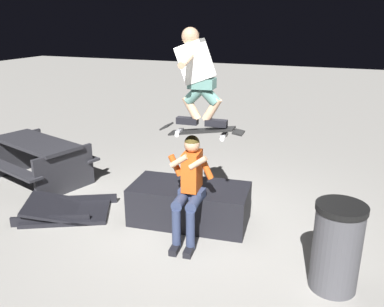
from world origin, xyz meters
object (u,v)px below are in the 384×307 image
(skater_airborne, at_px, (197,73))
(picnic_table_back, at_px, (38,155))
(skateboard, at_px, (202,131))
(kicker_ramp, at_px, (67,211))
(ledge_box_main, at_px, (190,204))
(person_sitting_on_ledge, at_px, (190,184))
(trash_bin, at_px, (337,247))

(skater_airborne, relative_size, picnic_table_back, 0.56)
(skateboard, relative_size, kicker_ramp, 0.72)
(skater_airborne, bearing_deg, ledge_box_main, -56.74)
(kicker_ramp, distance_m, picnic_table_back, 1.56)
(skateboard, xyz_separation_m, picnic_table_back, (3.30, -0.77, -0.96))
(skater_airborne, bearing_deg, person_sitting_on_ledge, 39.84)
(person_sitting_on_ledge, relative_size, skateboard, 1.34)
(ledge_box_main, bearing_deg, person_sitting_on_ledge, 111.73)
(person_sitting_on_ledge, distance_m, skater_airborne, 1.37)
(skater_airborne, distance_m, trash_bin, 2.43)
(skater_airborne, relative_size, kicker_ramp, 0.78)
(ledge_box_main, distance_m, kicker_ramp, 1.84)
(person_sitting_on_ledge, distance_m, kicker_ramp, 2.08)
(skateboard, bearing_deg, trash_bin, 165.58)
(person_sitting_on_ledge, height_order, kicker_ramp, person_sitting_on_ledge)
(skater_airborne, distance_m, kicker_ramp, 2.91)
(person_sitting_on_ledge, bearing_deg, picnic_table_back, -14.77)
(person_sitting_on_ledge, bearing_deg, skater_airborne, -140.16)
(skateboard, bearing_deg, picnic_table_back, -13.16)
(person_sitting_on_ledge, relative_size, skater_airborne, 1.23)
(skateboard, xyz_separation_m, trash_bin, (-1.66, 0.43, -0.97))
(skater_airborne, height_order, picnic_table_back, skater_airborne)
(kicker_ramp, bearing_deg, person_sitting_on_ledge, -179.64)
(kicker_ramp, bearing_deg, skateboard, -177.89)
(picnic_table_back, bearing_deg, skater_airborne, 166.56)
(ledge_box_main, height_order, trash_bin, trash_bin)
(skateboard, distance_m, trash_bin, 1.98)
(kicker_ramp, bearing_deg, skater_airborne, -177.93)
(person_sitting_on_ledge, xyz_separation_m, skateboard, (-0.13, -0.06, 0.68))
(skater_airborne, xyz_separation_m, trash_bin, (-1.72, 0.42, -1.66))
(skater_airborne, bearing_deg, trash_bin, 166.15)
(ledge_box_main, xyz_separation_m, skateboard, (-0.30, 0.37, 1.19))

